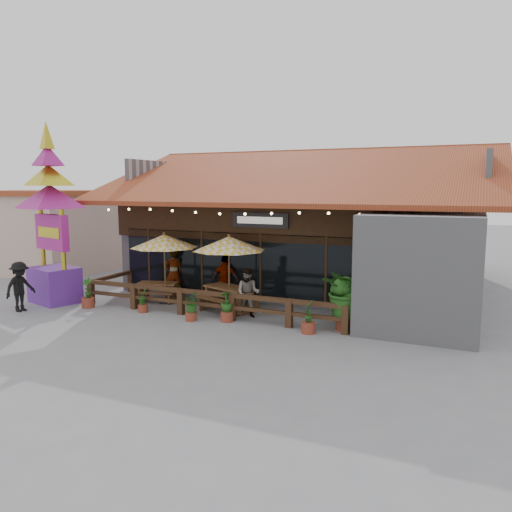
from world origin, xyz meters
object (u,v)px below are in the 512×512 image
at_px(umbrella_right, 229,244).
at_px(pedestrian, 20,287).
at_px(umbrella_left, 164,241).
at_px(picnic_table_right, 229,295).
at_px(thai_sign_tower, 50,201).
at_px(picnic_table_left, 158,289).
at_px(tropical_plant, 346,291).

bearing_deg(umbrella_right, pedestrian, -155.40).
xyz_separation_m(umbrella_left, pedestrian, (-3.98, -3.18, -1.48)).
height_order(umbrella_right, picnic_table_right, umbrella_right).
bearing_deg(thai_sign_tower, umbrella_right, 12.50).
height_order(umbrella_right, picnic_table_left, umbrella_right).
distance_m(thai_sign_tower, pedestrian, 3.38).
relative_size(picnic_table_left, pedestrian, 1.02).
distance_m(picnic_table_left, thai_sign_tower, 5.19).
distance_m(umbrella_right, picnic_table_left, 3.77).
height_order(umbrella_right, tropical_plant, umbrella_right).
bearing_deg(umbrella_left, picnic_table_left, 160.45).
bearing_deg(thai_sign_tower, umbrella_left, 21.64).
xyz_separation_m(umbrella_right, picnic_table_right, (-0.01, -0.02, -1.82)).
bearing_deg(picnic_table_right, pedestrian, -155.49).
bearing_deg(tropical_plant, umbrella_right, 170.55).
bearing_deg(pedestrian, umbrella_left, -48.23).
bearing_deg(thai_sign_tower, pedestrian, -89.66).
xyz_separation_m(thai_sign_tower, pedestrian, (0.01, -1.59, -2.98)).
bearing_deg(picnic_table_left, umbrella_left, -19.55).
height_order(umbrella_left, picnic_table_left, umbrella_left).
bearing_deg(umbrella_right, tropical_plant, -9.45).
bearing_deg(umbrella_right, picnic_table_right, -113.75).
height_order(umbrella_left, picnic_table_right, umbrella_left).
bearing_deg(tropical_plant, umbrella_left, 173.52).
relative_size(picnic_table_left, tropical_plant, 0.84).
height_order(thai_sign_tower, tropical_plant, thai_sign_tower).
height_order(umbrella_right, thai_sign_tower, thai_sign_tower).
bearing_deg(pedestrian, picnic_table_right, -62.31).
relative_size(umbrella_right, tropical_plant, 1.32).
relative_size(umbrella_left, picnic_table_left, 1.51).
bearing_deg(picnic_table_left, tropical_plant, -7.30).
relative_size(umbrella_right, picnic_table_left, 1.56).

